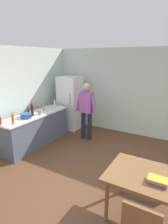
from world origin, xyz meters
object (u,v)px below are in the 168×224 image
bottle_water_clear (55,105)px  book_stack (158,181)px  person (86,108)px  refrigerator (70,103)px  dining_table (155,182)px  utensil_jar (40,112)px  bottle_wine_dark (32,110)px  cooking_pot (26,116)px  bottle_beer_brown (28,111)px  bottle_oil_amber (13,119)px  bottle_vinegar_tall (43,105)px  bottle_sauce_red (0,120)px

bottle_water_clear → book_stack: 3.87m
person → book_stack: 3.30m
refrigerator → person: refrigerator is taller
dining_table → refrigerator: bearing=140.7°
utensil_jar → book_stack: bearing=-21.0°
person → bottle_wine_dark: size_ratio=5.00×
cooking_pot → bottle_beer_brown: (-0.14, 0.22, 0.05)m
person → bottle_oil_amber: (-0.92, -1.89, 0.04)m
bottle_beer_brown → person: bearing=46.5°
dining_table → bottle_vinegar_tall: 3.83m
cooking_pot → bottle_oil_amber: 0.48m
utensil_jar → bottle_sauce_red: (-0.26, -1.06, 0.02)m
cooking_pot → bottle_beer_brown: 0.27m
cooking_pot → person: bearing=55.1°
dining_table → bottle_wine_dark: (-3.38, 0.99, 0.37)m
utensil_jar → bottle_beer_brown: (-0.24, -0.19, 0.03)m
person → cooking_pot: bearing=-124.9°
bottle_wine_dark → book_stack: bearing=-18.0°
book_stack → refrigerator: bearing=139.9°
bottle_vinegar_tall → bottle_sauce_red: bearing=-91.0°
person → bottle_wine_dark: bearing=-131.6°
bottle_vinegar_tall → book_stack: 3.91m
utensil_jar → bottle_oil_amber: bearing=-91.8°
bottle_wine_dark → bottle_vinegar_tall: bearing=100.3°
dining_table → bottle_sauce_red: size_ratio=5.83×
refrigerator → book_stack: (3.35, -2.82, -0.12)m
utensil_jar → bottle_wine_dark: 0.21m
bottle_water_clear → book_stack: size_ratio=1.10×
bottle_beer_brown → bottle_wine_dark: (0.11, 0.04, 0.04)m
bottle_sauce_red → bottle_wine_dark: (0.13, 0.90, 0.05)m
bottle_vinegar_tall → book_stack: bottle_vinegar_tall is taller
bottle_water_clear → bottle_sauce_red: (-0.22, -1.75, -0.03)m
dining_table → bottle_beer_brown: size_ratio=5.38×
dining_table → bottle_water_clear: bearing=150.7°
bottle_water_clear → bottle_sauce_red: size_ratio=1.25×
bottle_sauce_red → refrigerator: bearing=85.5°
book_stack → dining_table: bearing=111.1°
bottle_beer_brown → bottle_vinegar_tall: bottle_vinegar_tall is taller
refrigerator → person: 1.10m
bottle_sauce_red → bottle_oil_amber: bearing=35.8°
bottle_sauce_red → bottle_wine_dark: bearing=81.9°
person → bottle_oil_amber: bearing=-115.9°
bottle_vinegar_tall → cooking_pot: bearing=-80.3°
dining_table → bottle_sauce_red: bottle_sauce_red is taller
dining_table → book_stack: book_stack is taller
bottle_oil_amber → bottle_water_clear: (-0.02, 1.58, 0.01)m
utensil_jar → bottle_sauce_red: 1.09m
person → bottle_vinegar_tall: person is taller
bottle_vinegar_tall → bottle_wine_dark: bottle_wine_dark is taller
dining_table → utensil_jar: utensil_jar is taller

